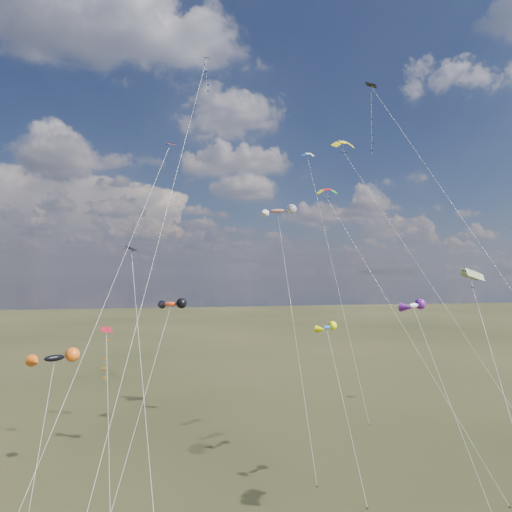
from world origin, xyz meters
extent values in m
cube|color=black|center=(10.41, 13.31, 35.43)|extent=(1.41, 1.43, 0.43)
cylinder|color=silver|center=(13.14, 0.10, 17.71)|extent=(5.49, 26.44, 35.44)
cube|color=#0C0853|center=(-4.47, 24.74, 42.10)|extent=(1.04, 0.99, 0.38)
cylinder|color=silver|center=(-9.23, 10.47, 21.05)|extent=(9.55, 28.56, 42.12)
cube|color=black|center=(-11.67, 10.91, 19.27)|extent=(1.03, 1.06, 0.36)
cylinder|color=silver|center=(-10.34, 4.43, 9.64)|extent=(2.69, 12.99, 19.28)
cube|color=#A60E22|center=(-13.92, 14.23, 12.40)|extent=(1.16, 1.13, 0.39)
cylinder|color=silver|center=(-13.10, 9.19, 6.20)|extent=(1.67, 10.09, 12.42)
cube|color=#CC4D17|center=(-8.61, 14.19, 28.91)|extent=(1.06, 1.04, 0.27)
cylinder|color=silver|center=(-13.40, 6.42, 14.45)|extent=(9.62, 15.56, 28.92)
cylinder|color=silver|center=(16.96, 13.34, 16.09)|extent=(12.21, 16.30, 32.19)
cylinder|color=silver|center=(13.45, 31.61, 18.06)|extent=(0.88, 19.76, 36.14)
cube|color=#332316|center=(13.88, 21.74, 0.06)|extent=(0.10, 0.10, 0.12)
cylinder|color=silver|center=(12.32, 11.65, 13.24)|extent=(7.68, 17.61, 26.50)
cube|color=#332316|center=(16.15, 2.86, 0.06)|extent=(0.10, 0.10, 0.12)
ellipsoid|color=black|center=(-17.32, 10.69, 10.74)|extent=(3.29, 2.76, 1.24)
cylinder|color=silver|center=(-17.30, 6.69, 5.37)|extent=(0.06, 8.02, 10.76)
ellipsoid|color=#EC4518|center=(-8.46, 17.56, 14.31)|extent=(2.68, 1.90, 1.12)
cylinder|color=silver|center=(-10.60, 11.76, 7.15)|extent=(4.31, 11.64, 14.32)
ellipsoid|color=white|center=(9.81, 5.05, 14.82)|extent=(2.52, 2.08, 0.90)
cylinder|color=silver|center=(10.52, 0.94, 7.41)|extent=(1.43, 8.24, 14.83)
ellipsoid|color=red|center=(4.36, 26.55, 24.78)|extent=(4.13, 3.11, 1.41)
cylinder|color=silver|center=(3.79, 17.61, 12.39)|extent=(1.17, 17.90, 24.79)
cube|color=#332316|center=(3.22, 8.67, 0.06)|extent=(0.10, 0.10, 0.12)
ellipsoid|color=#1B60B1|center=(5.63, 12.87, 12.31)|extent=(2.29, 2.10, 0.93)
cylinder|color=silver|center=(5.69, 8.81, 6.15)|extent=(0.16, 8.14, 12.32)
cube|color=#332316|center=(5.76, 4.75, 0.06)|extent=(0.10, 0.10, 0.12)
camera|label=1|loc=(-8.86, -27.08, 17.40)|focal=32.00mm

